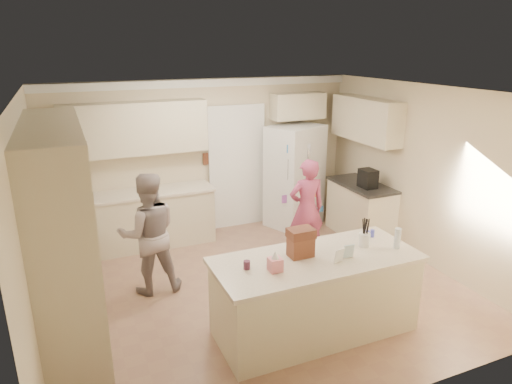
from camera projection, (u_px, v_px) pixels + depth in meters
name	position (u px, v px, depth m)	size (l,w,h in m)	color
floor	(259.00, 289.00, 6.12)	(5.20, 4.60, 0.02)	#8D6652
ceiling	(260.00, 91.00, 5.31)	(5.20, 4.60, 0.02)	white
wall_back	(205.00, 157.00, 7.73)	(5.20, 0.02, 2.60)	beige
wall_front	(373.00, 281.00, 3.69)	(5.20, 0.02, 2.60)	beige
wall_left	(30.00, 229.00, 4.74)	(0.02, 4.60, 2.60)	beige
wall_right	(422.00, 175.00, 6.69)	(0.02, 4.60, 2.60)	beige
crown_back	(204.00, 83.00, 7.31)	(5.20, 0.08, 0.12)	white
pantry_bank	(63.00, 228.00, 5.07)	(0.60, 2.60, 2.35)	beige
back_base_cab	(144.00, 220.00, 7.30)	(2.20, 0.60, 0.88)	beige
back_countertop	(142.00, 193.00, 7.15)	(2.24, 0.63, 0.04)	beige
back_upper_cab	(135.00, 128.00, 6.96)	(2.20, 0.35, 0.80)	beige
doorway_opening	(236.00, 168.00, 7.99)	(0.90, 0.06, 2.10)	black
doorway_casing	(237.00, 169.00, 7.96)	(1.02, 0.03, 2.22)	white
wall_frame_upper	(207.00, 143.00, 7.63)	(0.15, 0.02, 0.20)	brown
wall_frame_lower	(207.00, 159.00, 7.71)	(0.15, 0.02, 0.20)	brown
refrigerator	(295.00, 176.00, 8.07)	(0.90, 0.70, 1.80)	white
fridge_seam	(304.00, 181.00, 7.76)	(0.01, 0.02, 1.78)	gray
fridge_dispenser	(293.00, 169.00, 7.59)	(0.22, 0.03, 0.35)	black
fridge_handle_l	(302.00, 173.00, 7.68)	(0.02, 0.02, 0.85)	silver
fridge_handle_r	(308.00, 173.00, 7.72)	(0.02, 0.02, 0.85)	silver
over_fridge_cab	(298.00, 106.00, 7.94)	(0.95, 0.35, 0.45)	beige
right_base_cab	(360.00, 211.00, 7.71)	(0.60, 1.20, 0.88)	beige
right_countertop	(362.00, 185.00, 7.57)	(0.63, 1.24, 0.04)	#2D2B28
right_upper_cab	(366.00, 120.00, 7.47)	(0.35, 1.50, 0.70)	beige
coffee_maker	(368.00, 178.00, 7.32)	(0.22, 0.28, 0.30)	black
island_base	(315.00, 297.00, 5.09)	(2.20, 0.90, 0.88)	beige
island_top	(317.00, 259.00, 4.95)	(2.28, 0.96, 0.05)	beige
utensil_crock	(364.00, 240.00, 5.21)	(0.13, 0.13, 0.15)	white
tissue_box	(275.00, 265.00, 4.63)	(0.13, 0.13, 0.14)	pink
tissue_plume	(275.00, 255.00, 4.59)	(0.08, 0.08, 0.08)	white
dollhouse_body	(301.00, 247.00, 4.94)	(0.26, 0.18, 0.22)	brown
dollhouse_roof	(301.00, 233.00, 4.89)	(0.28, 0.20, 0.10)	#592D1E
jam_jar	(247.00, 265.00, 4.67)	(0.07, 0.07, 0.09)	#59263F
greeting_card_a	(339.00, 256.00, 4.80)	(0.12, 0.01, 0.16)	white
greeting_card_b	(349.00, 251.00, 4.90)	(0.12, 0.01, 0.16)	silver
water_bottle	(397.00, 238.00, 5.13)	(0.07, 0.07, 0.24)	silver
shaker_salt	(367.00, 234.00, 5.43)	(0.05, 0.05, 0.09)	#4549B8
shaker_pepper	(372.00, 233.00, 5.45)	(0.05, 0.05, 0.09)	#4549B8
teen_boy	(149.00, 234.00, 5.85)	(0.79, 0.61, 1.62)	gray
teen_girl	(307.00, 209.00, 6.85)	(0.56, 0.37, 1.54)	#A53D48
fridge_magnets	(304.00, 182.00, 7.75)	(0.76, 0.02, 1.44)	tan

